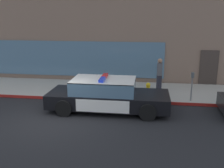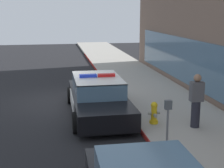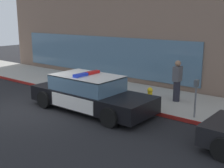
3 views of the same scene
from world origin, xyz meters
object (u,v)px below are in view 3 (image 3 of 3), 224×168
(pedestrian_on_sidewalk, at_px, (177,81))
(parking_meter, at_px, (196,92))
(police_cruiser, at_px, (90,93))
(fire_hydrant, at_px, (150,97))

(pedestrian_on_sidewalk, xyz_separation_m, parking_meter, (1.42, -1.44, 0.07))
(police_cruiser, distance_m, pedestrian_on_sidewalk, 3.63)
(police_cruiser, xyz_separation_m, pedestrian_on_sidewalk, (2.29, 2.79, 0.33))
(police_cruiser, xyz_separation_m, fire_hydrant, (1.74, 1.61, -0.18))
(police_cruiser, relative_size, pedestrian_on_sidewalk, 2.99)
(fire_hydrant, bearing_deg, parking_meter, -7.33)
(fire_hydrant, height_order, parking_meter, parking_meter)
(police_cruiser, bearing_deg, pedestrian_on_sidewalk, 50.52)
(police_cruiser, height_order, pedestrian_on_sidewalk, pedestrian_on_sidewalk)
(fire_hydrant, relative_size, parking_meter, 0.54)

